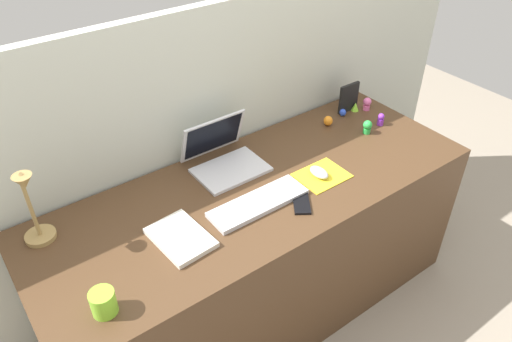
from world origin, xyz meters
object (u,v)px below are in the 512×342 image
Objects in this scene: laptop at (223,155)px; toy_figurine_blue at (343,112)px; toy_figurine_pink at (367,103)px; toy_figurine_purple at (381,119)px; toy_figurine_green at (367,127)px; picture_frame at (349,98)px; toy_figurine_lime at (355,107)px; mouse at (319,172)px; desk_lamp at (32,210)px; cell_phone at (301,203)px; coffee_mug at (103,303)px; toy_figurine_orange at (328,121)px; notebook_pad at (181,238)px; keyboard at (258,203)px.

laptop reaches higher than toy_figurine_blue.
toy_figurine_pink reaches higher than toy_figurine_purple.
toy_figurine_green is 0.19m from toy_figurine_blue.
toy_figurine_lime is (0.04, -0.02, -0.05)m from picture_frame.
mouse is at bearing -163.80° from toy_figurine_green.
desk_lamp is (-1.06, 0.29, 0.13)m from mouse.
toy_figurine_lime is at bearing 88.99° from toy_figurine_purple.
toy_figurine_lime is (0.71, 0.40, 0.02)m from cell_phone.
toy_figurine_purple is (1.59, -0.16, -0.12)m from desk_lamp.
toy_figurine_orange is (1.32, 0.41, -0.02)m from coffee_mug.
notebook_pad is 1.19m from picture_frame.
toy_figurine_orange is (-0.21, -0.02, 0.00)m from toy_figurine_lime.
toy_figurine_blue is (1.10, 0.29, 0.01)m from notebook_pad.
picture_frame reaches higher than cell_phone.
toy_figurine_purple is 1.26× the size of toy_figurine_orange.
laptop is at bearing 138.74° from cell_phone.
desk_lamp is 1.56m from picture_frame.
desk_lamp reaches higher than notebook_pad.
toy_figurine_purple is at bearing -35.55° from toy_figurine_orange.
cell_phone is at bearing -151.88° from mouse.
cell_phone is at bearing -161.94° from toy_figurine_purple.
toy_figurine_pink is (0.58, 0.28, 0.01)m from mouse.
toy_figurine_lime is (0.85, 0.31, 0.01)m from keyboard.
coffee_mug is at bearing -163.30° from toy_figurine_blue.
keyboard is at bearing -156.03° from toy_figurine_orange.
toy_figurine_pink reaches higher than cell_phone.
laptop is 6.12× the size of toy_figurine_orange.
desk_lamp is 1.60m from toy_figurine_purple.
picture_frame is at bearing 1.33° from laptop.
laptop is at bearing 179.76° from toy_figurine_blue.
mouse is 1.01m from coffee_mug.
toy_figurine_green reaches higher than toy_figurine_lime.
cell_phone is 0.81m from toy_figurine_lime.
keyboard is at bearing -158.02° from toy_figurine_blue.
mouse is at bearing -146.37° from picture_frame.
toy_figurine_lime is at bearing 15.82° from coffee_mug.
keyboard reaches higher than cell_phone.
toy_figurine_blue is 0.19m from toy_figurine_purple.
toy_figurine_purple is at bearing -80.65° from picture_frame.
keyboard is 0.90m from toy_figurine_lime.
toy_figurine_orange is at bearing 179.24° from toy_figurine_pink.
toy_figurine_orange is (-0.21, 0.15, -0.01)m from toy_figurine_purple.
toy_figurine_pink is (1.64, -0.01, -0.12)m from desk_lamp.
mouse is 1.96× the size of toy_figurine_orange.
toy_figurine_green is at bearing 1.26° from notebook_pad.
desk_lamp is at bearing 174.36° from toy_figurine_purple.
mouse is 0.54m from toy_figurine_purple.
picture_frame is 3.40× the size of toy_figurine_lime.
picture_frame reaches higher than notebook_pad.
toy_figurine_orange reaches higher than cell_phone.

